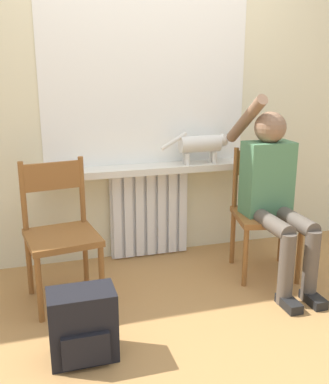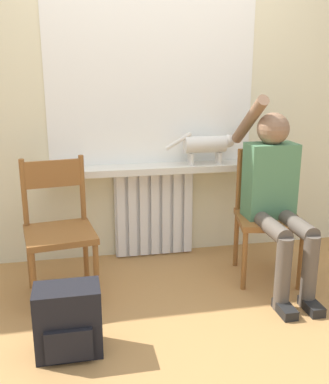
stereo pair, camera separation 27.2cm
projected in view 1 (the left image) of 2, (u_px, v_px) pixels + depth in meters
ground_plane at (200, 330)px, 2.62m from camera, size 12.00×12.00×0.00m
wall_with_window at (146, 85)px, 3.39m from camera, size 7.00×0.06×2.70m
radiator at (149, 213)px, 3.59m from camera, size 0.63×0.08×0.71m
windowsill at (151, 169)px, 3.42m from camera, size 1.64×0.23×0.05m
window_glass at (147, 80)px, 3.34m from camera, size 1.58×0.01×1.27m
chair_left at (60, 231)px, 2.87m from camera, size 0.49×0.49×0.91m
chair_right at (265, 211)px, 3.27m from camera, size 0.51×0.51×0.91m
person at (274, 189)px, 3.10m from camera, size 0.36×1.01×1.31m
cat at (202, 144)px, 3.47m from camera, size 0.55×0.13×0.25m
backpack at (83, 325)px, 2.33m from camera, size 0.35×0.24×0.38m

